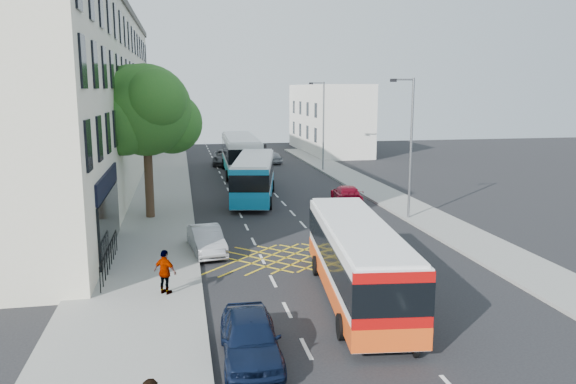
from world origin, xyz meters
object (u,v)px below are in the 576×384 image
lamp_near (410,141)px  lamp_far (322,121)px  parked_car_blue (250,338)px  pedestrian_far (165,272)px  parked_car_silver (206,240)px  bus_near (357,260)px  red_hatchback (347,194)px  motorbike (411,321)px  distant_car_dark (260,149)px  street_tree (146,111)px  distant_car_silver (272,157)px  distant_car_grey (225,157)px  bus_mid (254,177)px  bus_far (241,154)px

lamp_near → lamp_far: (0.00, 20.00, 0.00)m
lamp_far → parked_car_blue: size_ratio=1.99×
lamp_far → pedestrian_far: size_ratio=4.83×
parked_car_blue → parked_car_silver: parked_car_blue is taller
lamp_near → bus_near: (-6.70, -11.41, -3.14)m
red_hatchback → pedestrian_far: (-11.50, -15.34, 0.37)m
parked_car_silver → red_hatchback: 13.93m
motorbike → distant_car_dark: bearing=95.8°
bus_near → parked_car_blue: size_ratio=2.52×
street_tree → distant_car_silver: size_ratio=2.40×
distant_car_grey → parked_car_blue: bearing=-88.4°
street_tree → distant_car_grey: (6.28, 23.19, -5.55)m
lamp_near → bus_near: size_ratio=0.79×
distant_car_grey → motorbike: bearing=-81.9°
motorbike → red_hatchback: size_ratio=0.46×
parked_car_blue → distant_car_silver: (7.40, 41.74, -0.06)m
bus_mid → red_hatchback: (5.88, -2.55, -0.95)m
red_hatchback → pedestrian_far: 19.18m
bus_far → motorbike: size_ratio=6.32×
distant_car_grey → lamp_far: bearing=-30.9°
pedestrian_far → bus_near: bearing=-154.5°
distant_car_grey → red_hatchback: bearing=-67.7°
lamp_near → bus_mid: size_ratio=0.74×
motorbike → bus_far: bearing=100.9°
lamp_far → bus_near: lamp_far is taller
parked_car_blue → red_hatchback: bearing=68.3°
parked_car_silver → distant_car_dark: (8.10, 39.06, -0.01)m
distant_car_dark → bus_far: bearing=81.1°
lamp_far → pedestrian_far: (-13.54, -29.99, -3.64)m
red_hatchback → distant_car_grey: bearing=-65.9°
motorbike → parked_car_silver: bearing=125.5°
bus_mid → distant_car_dark: size_ratio=2.85×
bus_near → distant_car_grey: (-1.72, 37.56, -0.73)m
parked_car_silver → distant_car_dark: size_ratio=1.01×
parked_car_blue → street_tree: bearing=103.0°
parked_car_blue → distant_car_silver: bearing=81.8°
bus_near → pedestrian_far: 7.00m
bus_far → parked_car_blue: bearing=-93.8°
lamp_far → motorbike: size_ratio=4.15×
distant_car_grey → bus_near: bearing=-82.1°
lamp_far → distant_car_silver: size_ratio=2.18×
red_hatchback → parked_car_blue: bearing=73.4°
street_tree → parked_car_silver: size_ratio=2.30×
bus_mid → parked_car_blue: bus_mid is taller
lamp_far → distant_car_grey: bearing=143.9°
distant_car_silver → bus_mid: bearing=69.5°
street_tree → distant_car_silver: (11.01, 23.37, -5.67)m
distant_car_silver → pedestrian_far: 37.64m
red_hatchback → pedestrian_far: pedestrian_far is taller
street_tree → parked_car_silver: street_tree is taller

